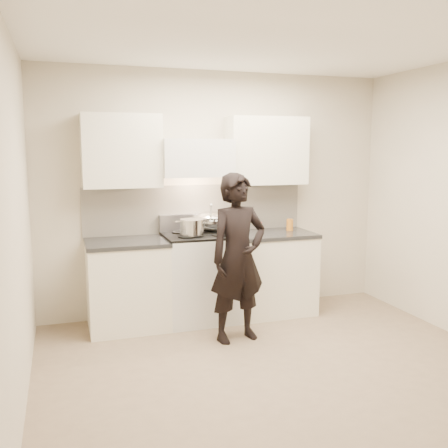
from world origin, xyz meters
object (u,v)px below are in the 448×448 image
object	(u,v)px
utensil_crock	(238,224)
person	(238,258)
counter_right	(271,272)
stove	(200,277)
wok	(211,221)

from	to	relation	value
utensil_crock	person	world-z (taller)	person
counter_right	utensil_crock	size ratio (longest dim) A/B	3.21
stove	utensil_crock	world-z (taller)	utensil_crock
counter_right	person	world-z (taller)	person
counter_right	person	distance (m)	0.99
person	utensil_crock	bearing A→B (deg)	59.39
wok	person	distance (m)	0.81
utensil_crock	person	bearing A→B (deg)	-109.67
stove	wok	size ratio (longest dim) A/B	1.89
counter_right	wok	bearing A→B (deg)	171.66
stove	person	distance (m)	0.77
stove	utensil_crock	size ratio (longest dim) A/B	3.35
counter_right	wok	xyz separation A→B (m)	(-0.67, 0.10, 0.61)
counter_right	utensil_crock	world-z (taller)	utensil_crock
wok	utensil_crock	size ratio (longest dim) A/B	1.78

